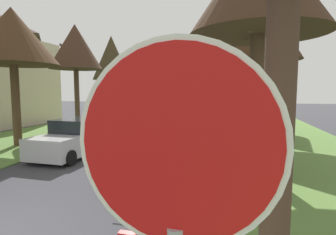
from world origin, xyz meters
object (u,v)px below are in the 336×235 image
street_tree_left_mid_a (12,37)px  street_tree_left_far (111,58)px  stop_sign_far (227,105)px  street_tree_right_mid_b (258,25)px  parked_sedan_silver (76,138)px  street_tree_left_mid_b (75,47)px  street_tree_right_far (247,53)px  parked_sedan_green (133,122)px  parked_motorcycle (139,177)px

street_tree_left_mid_a → street_tree_left_far: 10.50m
stop_sign_far → street_tree_left_mid_a: size_ratio=0.43×
street_tree_right_mid_b → parked_sedan_silver: street_tree_right_mid_b is taller
street_tree_left_mid_b → street_tree_left_far: bearing=93.6°
street_tree_right_far → parked_sedan_green: (-7.54, -4.01, -4.86)m
stop_sign_far → street_tree_left_mid_b: (-9.69, 3.62, 3.39)m
parked_motorcycle → street_tree_left_mid_a: bearing=150.6°
street_tree_left_mid_a → parked_sedan_silver: (3.92, -0.88, -4.74)m
street_tree_right_mid_b → parked_motorcycle: 11.35m
street_tree_right_far → street_tree_left_mid_b: street_tree_right_far is taller
street_tree_left_mid_b → street_tree_left_far: (-0.39, 6.11, 0.01)m
street_tree_left_mid_b → parked_sedan_silver: street_tree_left_mid_b is taller
street_tree_right_mid_b → street_tree_left_far: (-11.53, 6.12, -0.78)m
street_tree_right_mid_b → street_tree_left_far: bearing=152.0°
street_tree_right_mid_b → street_tree_right_far: (-0.28, 5.39, -0.80)m
street_tree_right_mid_b → street_tree_right_far: bearing=92.9°
street_tree_right_far → parked_sedan_silver: 13.97m
street_tree_right_far → stop_sign_far: bearing=-97.5°
stop_sign_far → parked_sedan_silver: 6.83m
street_tree_right_mid_b → parked_sedan_silver: (-7.92, -5.25, -5.66)m
street_tree_left_mid_b → parked_sedan_silver: 7.86m
parked_sedan_green → street_tree_left_far: bearing=128.1°
parked_sedan_green → street_tree_right_mid_b: bearing=-10.0°
stop_sign_far → parked_sedan_green: size_ratio=0.67×
parked_sedan_green → parked_motorcycle: parked_sedan_green is taller
parked_sedan_green → parked_motorcycle: 11.17m
street_tree_left_mid_a → parked_sedan_silver: 6.21m
street_tree_right_far → street_tree_right_mid_b: bearing=-87.1°
street_tree_left_far → parked_sedan_silver: 12.89m
stop_sign_far → parked_motorcycle: size_ratio=1.45×
stop_sign_far → street_tree_left_far: 14.41m
street_tree_left_mid_a → street_tree_left_mid_b: bearing=81.0°
stop_sign_far → parked_sedan_green: stop_sign_far is taller
street_tree_left_mid_b → parked_motorcycle: bearing=-50.2°
street_tree_left_mid_b → parked_sedan_silver: bearing=-58.5°
stop_sign_far → parked_sedan_green: (-6.35, 4.99, -1.48)m
street_tree_left_mid_a → street_tree_right_mid_b: bearing=20.2°
street_tree_left_mid_b → parked_sedan_silver: size_ratio=1.57×
street_tree_right_mid_b → street_tree_left_mid_a: size_ratio=1.22×
street_tree_right_far → street_tree_left_mid_a: 15.13m
street_tree_left_mid_a → parked_sedan_silver: size_ratio=1.53×
street_tree_left_mid_a → parked_motorcycle: street_tree_left_mid_a is taller
street_tree_left_mid_a → parked_sedan_silver: street_tree_left_mid_a is taller
parked_sedan_green → street_tree_left_mid_b: bearing=-157.7°
parked_sedan_silver → parked_sedan_green: (0.11, 6.63, 0.00)m
parked_sedan_silver → parked_sedan_green: 6.63m
street_tree_left_far → street_tree_right_mid_b: bearing=-28.0°
street_tree_right_mid_b → street_tree_right_far: street_tree_right_mid_b is taller
street_tree_right_far → street_tree_left_mid_a: street_tree_right_far is taller
parked_sedan_silver → parked_motorcycle: size_ratio=2.17×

